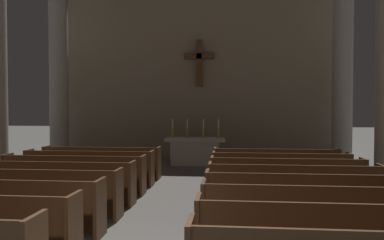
% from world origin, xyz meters
% --- Properties ---
extents(pew_left_row_4, '(3.52, 0.50, 0.95)m').
position_xyz_m(pew_left_row_4, '(-2.56, 3.04, 0.48)').
color(pew_left_row_4, brown).
rests_on(pew_left_row_4, ground).
extents(pew_left_row_5, '(3.52, 0.50, 0.95)m').
position_xyz_m(pew_left_row_5, '(-2.56, 4.07, 0.48)').
color(pew_left_row_5, brown).
rests_on(pew_left_row_5, ground).
extents(pew_left_row_6, '(3.52, 0.50, 0.95)m').
position_xyz_m(pew_left_row_6, '(-2.56, 5.10, 0.48)').
color(pew_left_row_6, brown).
rests_on(pew_left_row_6, ground).
extents(pew_left_row_7, '(3.52, 0.50, 0.95)m').
position_xyz_m(pew_left_row_7, '(-2.56, 6.12, 0.48)').
color(pew_left_row_7, brown).
rests_on(pew_left_row_7, ground).
extents(pew_left_row_8, '(3.52, 0.50, 0.95)m').
position_xyz_m(pew_left_row_8, '(-2.56, 7.15, 0.48)').
color(pew_left_row_8, brown).
rests_on(pew_left_row_8, ground).
extents(pew_right_row_2, '(3.52, 0.50, 0.95)m').
position_xyz_m(pew_right_row_2, '(2.56, 0.99, 0.48)').
color(pew_right_row_2, brown).
rests_on(pew_right_row_2, ground).
extents(pew_right_row_3, '(3.52, 0.50, 0.95)m').
position_xyz_m(pew_right_row_3, '(2.56, 2.01, 0.48)').
color(pew_right_row_3, brown).
rests_on(pew_right_row_3, ground).
extents(pew_right_row_4, '(3.52, 0.50, 0.95)m').
position_xyz_m(pew_right_row_4, '(2.56, 3.04, 0.48)').
color(pew_right_row_4, brown).
rests_on(pew_right_row_4, ground).
extents(pew_right_row_5, '(3.52, 0.50, 0.95)m').
position_xyz_m(pew_right_row_5, '(2.56, 4.07, 0.48)').
color(pew_right_row_5, brown).
rests_on(pew_right_row_5, ground).
extents(pew_right_row_6, '(3.52, 0.50, 0.95)m').
position_xyz_m(pew_right_row_6, '(2.56, 5.10, 0.48)').
color(pew_right_row_6, brown).
rests_on(pew_right_row_6, ground).
extents(pew_right_row_7, '(3.52, 0.50, 0.95)m').
position_xyz_m(pew_right_row_7, '(2.56, 6.12, 0.48)').
color(pew_right_row_7, brown).
rests_on(pew_right_row_7, ground).
extents(pew_right_row_8, '(3.52, 0.50, 0.95)m').
position_xyz_m(pew_right_row_8, '(2.56, 7.15, 0.48)').
color(pew_right_row_8, brown).
rests_on(pew_right_row_8, ground).
extents(column_left_third, '(1.06, 1.06, 6.69)m').
position_xyz_m(column_left_third, '(-5.24, 10.10, 3.26)').
color(column_left_third, '#ADA89E').
rests_on(column_left_third, ground).
extents(column_right_third, '(1.06, 1.06, 6.69)m').
position_xyz_m(column_right_third, '(5.24, 10.10, 3.26)').
color(column_right_third, '#ADA89E').
rests_on(column_right_third, ground).
extents(altar, '(2.20, 0.90, 1.01)m').
position_xyz_m(altar, '(0.00, 10.06, 0.53)').
color(altar, '#BCB7AD').
rests_on(altar, ground).
extents(candlestick_outer_left, '(0.16, 0.16, 0.68)m').
position_xyz_m(candlestick_outer_left, '(-0.85, 10.06, 1.23)').
color(candlestick_outer_left, '#B79338').
rests_on(candlestick_outer_left, altar).
extents(candlestick_inner_left, '(0.16, 0.16, 0.68)m').
position_xyz_m(candlestick_inner_left, '(-0.30, 10.06, 1.23)').
color(candlestick_inner_left, '#B79338').
rests_on(candlestick_inner_left, altar).
extents(candlestick_inner_right, '(0.16, 0.16, 0.68)m').
position_xyz_m(candlestick_inner_right, '(0.30, 10.06, 1.23)').
color(candlestick_inner_right, '#B79338').
rests_on(candlestick_inner_right, altar).
extents(candlestick_outer_right, '(0.16, 0.16, 0.68)m').
position_xyz_m(candlestick_outer_right, '(0.85, 10.06, 1.23)').
color(candlestick_outer_right, '#B79338').
rests_on(candlestick_outer_right, altar).
extents(apse_with_cross, '(11.60, 0.48, 7.21)m').
position_xyz_m(apse_with_cross, '(0.00, 12.12, 3.61)').
color(apse_with_cross, gray).
rests_on(apse_with_cross, ground).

